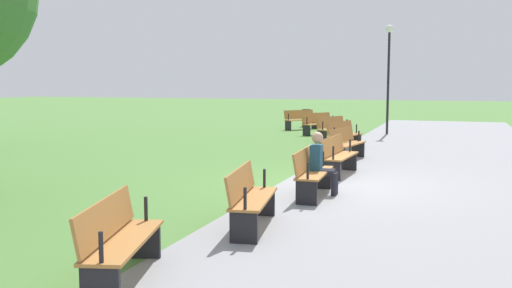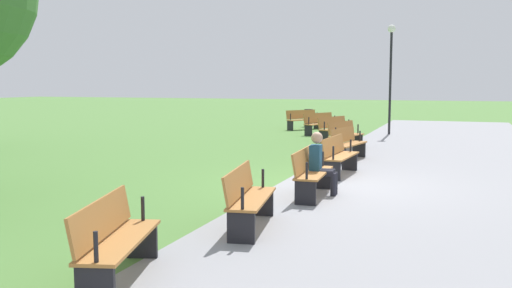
% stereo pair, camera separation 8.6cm
% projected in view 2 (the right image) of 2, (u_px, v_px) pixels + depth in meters
% --- Properties ---
extents(ground_plane, '(120.00, 120.00, 0.00)m').
position_uv_depth(ground_plane, '(331.00, 185.00, 11.67)').
color(ground_plane, '#54843D').
extents(path_paving, '(43.00, 6.11, 0.01)m').
position_uv_depth(path_paving, '(430.00, 191.00, 10.99)').
color(path_paving, '#939399').
rests_on(path_paving, ground).
extents(bench_0, '(1.67, 1.36, 0.89)m').
position_uv_depth(bench_0, '(303.00, 119.00, 25.57)').
color(bench_0, '#B27538').
rests_on(bench_0, ground).
extents(bench_1, '(1.73, 1.23, 0.89)m').
position_uv_depth(bench_1, '(320.00, 123.00, 23.05)').
color(bench_1, '#B27538').
rests_on(bench_1, ground).
extents(bench_2, '(1.76, 1.08, 0.89)m').
position_uv_depth(bench_2, '(335.00, 128.00, 20.49)').
color(bench_2, '#B27538').
rests_on(bench_2, ground).
extents(bench_3, '(1.77, 0.92, 0.89)m').
position_uv_depth(bench_3, '(345.00, 135.00, 17.91)').
color(bench_3, '#B27538').
rests_on(bench_3, ground).
extents(bench_4, '(1.76, 0.75, 0.89)m').
position_uv_depth(bench_4, '(347.00, 143.00, 15.36)').
color(bench_4, '#B27538').
rests_on(bench_4, ground).
extents(bench_5, '(1.73, 0.57, 0.89)m').
position_uv_depth(bench_5, '(339.00, 155.00, 12.86)').
color(bench_5, '#B27538').
rests_on(bench_5, ground).
extents(bench_6, '(1.73, 0.57, 0.89)m').
position_uv_depth(bench_6, '(311.00, 172.00, 10.44)').
color(bench_6, '#B27538').
rests_on(bench_6, ground).
extents(bench_7, '(1.76, 0.75, 0.89)m').
position_uv_depth(bench_7, '(248.00, 197.00, 8.13)').
color(bench_7, '#B27538').
rests_on(bench_7, ground).
extents(bench_8, '(1.77, 0.92, 0.89)m').
position_uv_depth(bench_8, '(115.00, 238.00, 5.96)').
color(bench_8, '#B27538').
rests_on(bench_8, ground).
extents(person_seated, '(0.34, 0.53, 1.20)m').
position_uv_depth(person_seated, '(320.00, 161.00, 10.61)').
color(person_seated, navy).
rests_on(person_seated, ground).
extents(lamp_post, '(0.32, 0.32, 4.49)m').
position_uv_depth(lamp_post, '(391.00, 60.00, 22.86)').
color(lamp_post, black).
rests_on(lamp_post, ground).
extents(trash_bin, '(0.41, 0.41, 0.85)m').
position_uv_depth(trash_bin, '(309.00, 118.00, 27.26)').
color(trash_bin, black).
rests_on(trash_bin, ground).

